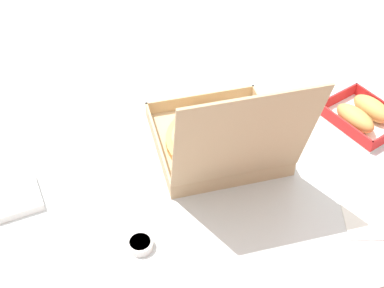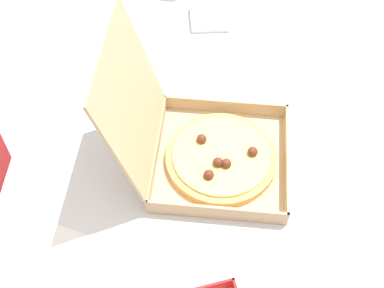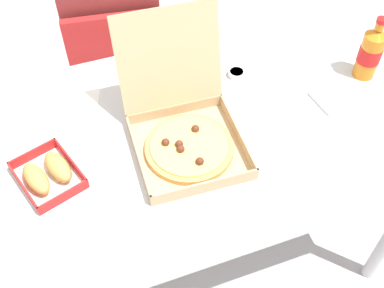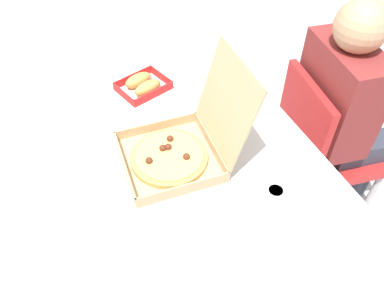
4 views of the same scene
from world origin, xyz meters
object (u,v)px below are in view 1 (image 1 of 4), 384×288
bread_side_box (363,115)px  dipping_sauce_cup (140,244)px  napkin_pile (16,198)px  pizza_box_open (221,139)px

bread_side_box → dipping_sauce_cup: (0.66, 0.22, -0.01)m
napkin_pile → bread_side_box: bearing=-179.7°
pizza_box_open → bread_side_box: bearing=179.8°
pizza_box_open → bread_side_box: 0.40m
bread_side_box → napkin_pile: size_ratio=2.06×
dipping_sauce_cup → bread_side_box: bearing=-161.9°
pizza_box_open → dipping_sauce_cup: (0.26, 0.22, -0.04)m
pizza_box_open → napkin_pile: size_ratio=3.69×
pizza_box_open → dipping_sauce_cup: size_ratio=7.25×
pizza_box_open → napkin_pile: bearing=0.6°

